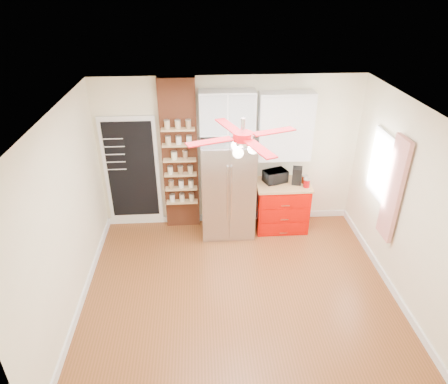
{
  "coord_description": "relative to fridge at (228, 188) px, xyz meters",
  "views": [
    {
      "loc": [
        -0.51,
        -4.38,
        4.11
      ],
      "look_at": [
        -0.16,
        0.9,
        1.2
      ],
      "focal_mm": 32.0,
      "sensor_mm": 36.0,
      "label": 1
    }
  ],
  "objects": [
    {
      "name": "curtain",
      "position": [
        2.23,
        -1.28,
        0.57
      ],
      "size": [
        0.06,
        0.4,
        1.55
      ],
      "primitive_type": "cube",
      "color": "red",
      "rests_on": "wall_right"
    },
    {
      "name": "wall_right",
      "position": [
        2.3,
        -1.63,
        0.48
      ],
      "size": [
        0.02,
        4.0,
        2.7
      ],
      "primitive_type": "cube",
      "color": "#FAF2C9",
      "rests_on": "floor"
    },
    {
      "name": "floor",
      "position": [
        0.05,
        -1.63,
        -0.88
      ],
      "size": [
        4.5,
        4.5,
        0.0
      ],
      "primitive_type": "plane",
      "color": "brown",
      "rests_on": "ground"
    },
    {
      "name": "ceiling",
      "position": [
        0.05,
        -1.63,
        1.83
      ],
      "size": [
        4.5,
        4.5,
        0.0
      ],
      "primitive_type": "plane",
      "color": "white",
      "rests_on": "wall_back"
    },
    {
      "name": "canister_right",
      "position": [
        1.34,
        0.04,
        0.09
      ],
      "size": [
        0.1,
        0.1,
        0.13
      ],
      "primitive_type": "cylinder",
      "rotation": [
        0.0,
        0.0,
        -0.09
      ],
      "color": "#A32209",
      "rests_on": "red_cabinet"
    },
    {
      "name": "upper_shelf_unit",
      "position": [
        0.97,
        0.22,
        1.0
      ],
      "size": [
        0.9,
        0.3,
        1.15
      ],
      "primitive_type": "cube",
      "color": "white",
      "rests_on": "wall_back"
    },
    {
      "name": "fridge",
      "position": [
        0.0,
        0.0,
        0.0
      ],
      "size": [
        0.9,
        0.7,
        1.75
      ],
      "primitive_type": "cube",
      "color": "#AFAFB4",
      "rests_on": "floor"
    },
    {
      "name": "chalkboard",
      "position": [
        -1.65,
        0.33,
        0.23
      ],
      "size": [
        0.95,
        0.05,
        1.95
      ],
      "color": "white",
      "rests_on": "wall_back"
    },
    {
      "name": "pantry_jar_beans",
      "position": [
        -0.71,
        0.17,
        0.56
      ],
      "size": [
        0.09,
        0.09,
        0.13
      ],
      "primitive_type": "cylinder",
      "rotation": [
        0.0,
        0.0,
        0.17
      ],
      "color": "#8A6546",
      "rests_on": "brick_pillar"
    },
    {
      "name": "brick_pillar",
      "position": [
        -0.8,
        0.29,
        0.48
      ],
      "size": [
        0.6,
        0.16,
        2.7
      ],
      "primitive_type": "cube",
      "color": "brown",
      "rests_on": "floor"
    },
    {
      "name": "wall_left",
      "position": [
        -2.2,
        -1.63,
        0.48
      ],
      "size": [
        0.02,
        4.0,
        2.7
      ],
      "primitive_type": "cube",
      "color": "#FAF2C9",
      "rests_on": "floor"
    },
    {
      "name": "canister_left",
      "position": [
        1.34,
        -0.1,
        0.09
      ],
      "size": [
        0.13,
        0.13,
        0.14
      ],
      "primitive_type": "cylinder",
      "rotation": [
        0.0,
        0.0,
        -0.27
      ],
      "color": "#A1080B",
      "rests_on": "red_cabinet"
    },
    {
      "name": "window",
      "position": [
        2.28,
        -0.73,
        0.68
      ],
      "size": [
        0.04,
        0.75,
        1.05
      ],
      "primitive_type": "cube",
      "color": "white",
      "rests_on": "wall_right"
    },
    {
      "name": "coffee_maker",
      "position": [
        1.2,
        0.04,
        0.17
      ],
      "size": [
        0.2,
        0.21,
        0.3
      ],
      "primitive_type": "cube",
      "rotation": [
        0.0,
        0.0,
        -0.25
      ],
      "color": "black",
      "rests_on": "red_cabinet"
    },
    {
      "name": "wall_back",
      "position": [
        0.05,
        0.37,
        0.48
      ],
      "size": [
        4.5,
        0.02,
        2.7
      ],
      "primitive_type": "cube",
      "color": "#FAF2C9",
      "rests_on": "floor"
    },
    {
      "name": "toaster_oven",
      "position": [
        0.84,
        0.12,
        0.13
      ],
      "size": [
        0.46,
        0.38,
        0.22
      ],
      "primitive_type": "imported",
      "rotation": [
        0.0,
        0.0,
        0.35
      ],
      "color": "black",
      "rests_on": "red_cabinet"
    },
    {
      "name": "pantry_jar_oats",
      "position": [
        -0.89,
        0.15,
        0.56
      ],
      "size": [
        0.1,
        0.1,
        0.13
      ],
      "primitive_type": "cylinder",
      "rotation": [
        0.0,
        0.0,
        -0.02
      ],
      "color": "beige",
      "rests_on": "brick_pillar"
    },
    {
      "name": "ceiling_fan",
      "position": [
        0.05,
        -1.63,
        1.55
      ],
      "size": [
        1.4,
        1.4,
        0.44
      ],
      "color": "silver",
      "rests_on": "ceiling"
    },
    {
      "name": "red_cabinet",
      "position": [
        0.97,
        0.05,
        -0.42
      ],
      "size": [
        0.94,
        0.64,
        0.9
      ],
      "color": "#C60700",
      "rests_on": "floor"
    },
    {
      "name": "upper_glass_cabinet",
      "position": [
        0.0,
        0.2,
        1.27
      ],
      "size": [
        0.9,
        0.35,
        0.7
      ],
      "primitive_type": "cube",
      "color": "white",
      "rests_on": "wall_back"
    },
    {
      "name": "wall_front",
      "position": [
        0.05,
        -3.63,
        0.48
      ],
      "size": [
        4.5,
        0.02,
        2.7
      ],
      "primitive_type": "cube",
      "color": "#FAF2C9",
      "rests_on": "floor"
    }
  ]
}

